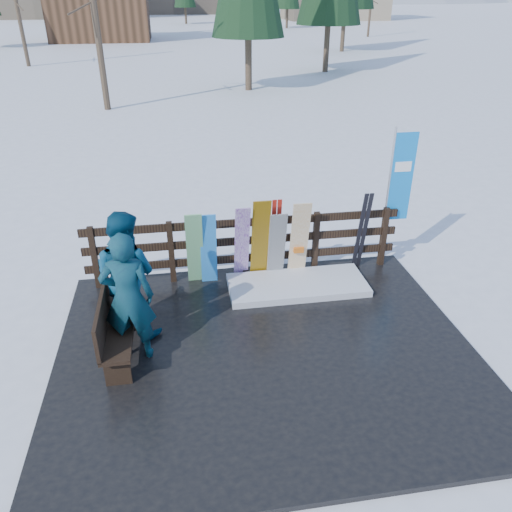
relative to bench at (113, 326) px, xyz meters
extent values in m
plane|color=white|center=(2.13, -0.22, -0.60)|extent=(700.00, 700.00, 0.00)
cube|color=black|center=(2.13, -0.22, -0.56)|extent=(6.00, 5.00, 0.08)
cube|color=black|center=(-0.47, 1.98, 0.06)|extent=(0.10, 0.10, 1.15)
cube|color=black|center=(0.83, 1.98, 0.06)|extent=(0.10, 0.10, 1.15)
cube|color=black|center=(2.13, 1.98, 0.06)|extent=(0.10, 0.10, 1.15)
cube|color=black|center=(3.43, 1.98, 0.06)|extent=(0.10, 0.10, 1.15)
cube|color=black|center=(4.73, 1.98, 0.06)|extent=(0.10, 0.10, 1.15)
cube|color=black|center=(2.13, 1.98, -0.17)|extent=(5.60, 0.05, 0.14)
cube|color=black|center=(2.13, 1.98, 0.18)|extent=(5.60, 0.05, 0.14)
cube|color=black|center=(2.13, 1.98, 0.53)|extent=(5.60, 0.05, 0.14)
cube|color=white|center=(2.96, 1.38, -0.46)|extent=(2.40, 1.00, 0.12)
cube|color=black|center=(0.07, 0.00, -0.07)|extent=(0.40, 1.50, 0.06)
cube|color=black|center=(0.07, -0.60, -0.29)|extent=(0.34, 0.06, 0.45)
cube|color=black|center=(0.07, 0.60, -0.29)|extent=(0.34, 0.06, 0.45)
cube|color=black|center=(-0.11, 0.00, 0.20)|extent=(0.05, 1.50, 0.50)
cube|color=#3094F5|center=(1.47, 1.76, 0.18)|extent=(0.28, 0.26, 1.39)
cube|color=silver|center=(1.23, 1.76, 0.20)|extent=(0.28, 0.39, 1.43)
cube|color=#F4A305|center=(2.37, 1.76, 0.28)|extent=(0.31, 0.42, 1.60)
cube|color=white|center=(2.04, 1.76, 0.24)|extent=(0.25, 0.46, 1.50)
cube|color=black|center=(2.66, 1.76, 0.14)|extent=(0.30, 0.30, 1.32)
cube|color=white|center=(3.06, 1.76, 0.23)|extent=(0.32, 0.31, 1.49)
cube|color=#B52116|center=(2.60, 1.83, 0.25)|extent=(0.08, 0.21, 1.54)
cube|color=#B52116|center=(2.69, 1.83, 0.25)|extent=(0.07, 0.21, 1.54)
cube|color=black|center=(4.19, 1.83, 0.27)|extent=(0.08, 0.32, 1.57)
cube|color=black|center=(4.28, 1.83, 0.27)|extent=(0.08, 0.32, 1.57)
cylinder|color=silver|center=(4.72, 2.03, 0.78)|extent=(0.04, 0.04, 2.60)
cube|color=#0C7DDB|center=(4.94, 2.03, 1.18)|extent=(0.42, 0.02, 1.60)
imported|color=#105254|center=(0.26, -0.02, 0.45)|extent=(0.72, 0.49, 1.93)
imported|color=navy|center=(0.20, 0.60, 0.47)|extent=(1.20, 1.14, 1.96)
camera|label=1|loc=(1.06, -5.88, 4.09)|focal=35.00mm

